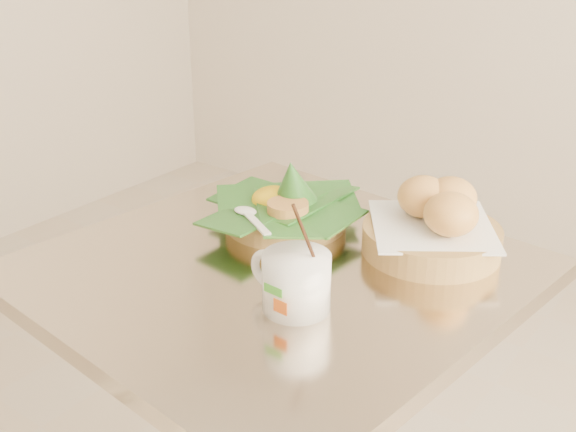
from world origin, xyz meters
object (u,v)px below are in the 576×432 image
Objects in this scene: cafe_table at (277,379)px; coffee_mug at (295,280)px; rice_basket at (285,206)px; bread_basket at (435,225)px.

coffee_mug is at bearing -41.02° from cafe_table.
rice_basket is at bearing 129.39° from coffee_mug.
coffee_mug is (0.18, -0.22, 0.01)m from rice_basket.
rice_basket is (-0.08, 0.13, 0.26)m from cafe_table.
bread_basket is at bearing 13.57° from rice_basket.
coffee_mug is (-0.08, -0.28, -0.00)m from bread_basket.
coffee_mug is at bearing -50.61° from rice_basket.
bread_basket is 0.29m from coffee_mug.
bread_basket reaches higher than cafe_table.
bread_basket is 1.60× the size of coffee_mug.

